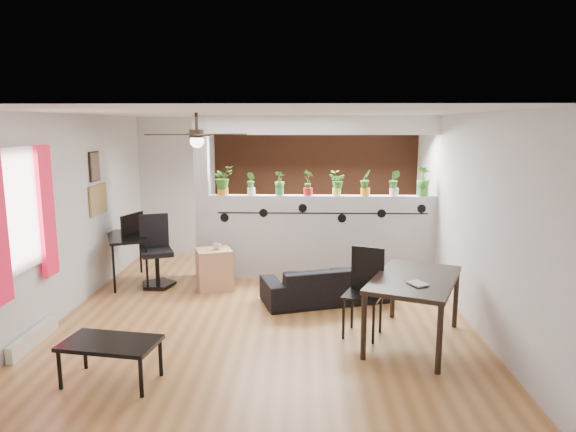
{
  "coord_description": "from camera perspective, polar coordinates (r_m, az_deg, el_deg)",
  "views": [
    {
      "loc": [
        0.49,
        -6.56,
        2.46
      ],
      "look_at": [
        0.28,
        0.6,
        1.18
      ],
      "focal_mm": 32.0,
      "sensor_mm": 36.0,
      "label": 1
    }
  ],
  "objects": [
    {
      "name": "office_chair",
      "position": [
        8.14,
        -14.42,
        -4.28
      ],
      "size": [
        0.59,
        0.6,
        1.08
      ],
      "color": "black",
      "rests_on": "ground"
    },
    {
      "name": "pier_column",
      "position": [
        8.3,
        -9.47,
        1.98
      ],
      "size": [
        0.22,
        0.2,
        2.6
      ],
      "primitive_type": "cube",
      "color": "#BCBCC1",
      "rests_on": "ground"
    },
    {
      "name": "corkboard",
      "position": [
        8.19,
        -20.34,
        1.73
      ],
      "size": [
        0.03,
        0.6,
        0.45
      ],
      "primitive_type": "cube",
      "color": "olive",
      "rests_on": "room_shell"
    },
    {
      "name": "cup",
      "position": [
        7.75,
        -7.9,
        -3.35
      ],
      "size": [
        0.12,
        0.12,
        0.1
      ],
      "primitive_type": "imported",
      "rotation": [
        0.0,
        0.0,
        0.02
      ],
      "color": "gray",
      "rests_on": "cube_shelf"
    },
    {
      "name": "room_shell",
      "position": [
        6.68,
        -2.57,
        0.15
      ],
      "size": [
        6.3,
        7.1,
        2.9
      ],
      "color": "#976231",
      "rests_on": "ground"
    },
    {
      "name": "brick_panel",
      "position": [
        9.61,
        3.51,
        3.2
      ],
      "size": [
        3.9,
        0.05,
        2.6
      ],
      "primitive_type": "cube",
      "color": "#9B4E2D",
      "rests_on": "ground"
    },
    {
      "name": "sofa",
      "position": [
        7.29,
        4.32,
        -7.54
      ],
      "size": [
        1.82,
        1.14,
        0.5
      ],
      "primitive_type": "imported",
      "rotation": [
        0.0,
        0.0,
        3.44
      ],
      "color": "black",
      "rests_on": "ground"
    },
    {
      "name": "book",
      "position": [
        5.66,
        13.54,
        -7.43
      ],
      "size": [
        0.24,
        0.26,
        0.02
      ],
      "primitive_type": "imported",
      "rotation": [
        0.0,
        0.0,
        0.44
      ],
      "color": "gray",
      "rests_on": "dining_table"
    },
    {
      "name": "potted_plant_2",
      "position": [
        8.12,
        -0.94,
        3.75
      ],
      "size": [
        0.23,
        0.21,
        0.38
      ],
      "color": "#2E813E",
      "rests_on": "partition_wall"
    },
    {
      "name": "dining_table",
      "position": [
        5.99,
        13.87,
        -7.39
      ],
      "size": [
        1.33,
        1.63,
        0.77
      ],
      "color": "black",
      "rests_on": "ground"
    },
    {
      "name": "coffee_table",
      "position": [
        5.33,
        -19.15,
        -13.45
      ],
      "size": [
        0.97,
        0.63,
        0.42
      ],
      "color": "black",
      "rests_on": "ground"
    },
    {
      "name": "potted_plant_0",
      "position": [
        8.21,
        -7.26,
        4.03
      ],
      "size": [
        0.31,
        0.31,
        0.47
      ],
      "color": "orange",
      "rests_on": "partition_wall"
    },
    {
      "name": "monitor",
      "position": [
        8.49,
        -17.2,
        -1.25
      ],
      "size": [
        0.31,
        0.14,
        0.17
      ],
      "primitive_type": "imported",
      "rotation": [
        0.0,
        0.0,
        1.26
      ],
      "color": "black",
      "rests_on": "computer_desk"
    },
    {
      "name": "potted_plant_3",
      "position": [
        8.11,
        2.25,
        3.84
      ],
      "size": [
        0.27,
        0.26,
        0.41
      ],
      "color": "#B01C1E",
      "rests_on": "partition_wall"
    },
    {
      "name": "framed_art",
      "position": [
        8.09,
        -20.7,
        5.18
      ],
      "size": [
        0.03,
        0.34,
        0.44
      ],
      "color": "#8C7259",
      "rests_on": "room_shell"
    },
    {
      "name": "potted_plant_6",
      "position": [
        8.24,
        11.73,
        3.7
      ],
      "size": [
        0.25,
        0.22,
        0.4
      ],
      "color": "white",
      "rests_on": "partition_wall"
    },
    {
      "name": "computer_desk",
      "position": [
        8.39,
        -17.47,
        -2.53
      ],
      "size": [
        0.92,
        1.18,
        0.76
      ],
      "color": "black",
      "rests_on": "ground"
    },
    {
      "name": "potted_plant_5",
      "position": [
        8.17,
        8.61,
        3.77
      ],
      "size": [
        0.27,
        0.26,
        0.41
      ],
      "color": "orange",
      "rests_on": "partition_wall"
    },
    {
      "name": "potted_plant_4",
      "position": [
        8.13,
        5.44,
        3.73
      ],
      "size": [
        0.22,
        0.19,
        0.39
      ],
      "color": "#E4E952",
      "rests_on": "partition_wall"
    },
    {
      "name": "partition_wall",
      "position": [
        8.27,
        3.78,
        -2.34
      ],
      "size": [
        3.6,
        0.18,
        1.35
      ],
      "primitive_type": "cube",
      "color": "#BCBCC1",
      "rests_on": "ground"
    },
    {
      "name": "ceiling_fan",
      "position": [
        6.4,
        -10.09,
        8.69
      ],
      "size": [
        1.19,
        1.19,
        0.43
      ],
      "color": "black",
      "rests_on": "room_shell"
    },
    {
      "name": "folding_chair",
      "position": [
        6.16,
        8.58,
        -7.44
      ],
      "size": [
        0.54,
        0.54,
        1.03
      ],
      "color": "black",
      "rests_on": "ground"
    },
    {
      "name": "baseboard_heater",
      "position": [
        6.6,
        -26.43,
        -11.99
      ],
      "size": [
        0.08,
        1.0,
        0.18
      ],
      "primitive_type": "cube",
      "color": "silver",
      "rests_on": "ground"
    },
    {
      "name": "potted_plant_7",
      "position": [
        8.33,
        14.81,
        3.85
      ],
      "size": [
        0.31,
        0.3,
        0.46
      ],
      "color": "#3E8831",
      "rests_on": "partition_wall"
    },
    {
      "name": "ceiling_header",
      "position": [
        8.07,
        3.92,
        10.06
      ],
      "size": [
        3.6,
        0.18,
        0.3
      ],
      "primitive_type": "cube",
      "color": "silver",
      "rests_on": "room_shell"
    },
    {
      "name": "cube_shelf",
      "position": [
        7.85,
        -8.2,
        -5.87
      ],
      "size": [
        0.62,
        0.59,
        0.62
      ],
      "primitive_type": "cube",
      "rotation": [
        0.0,
        0.0,
        0.33
      ],
      "color": "tan",
      "rests_on": "ground"
    },
    {
      "name": "potted_plant_1",
      "position": [
        8.16,
        -4.12,
        3.7
      ],
      "size": [
        0.22,
        0.23,
        0.37
      ],
      "color": "white",
      "rests_on": "partition_wall"
    },
    {
      "name": "vine_decal",
      "position": [
        8.09,
        3.83,
        0.31
      ],
      "size": [
        3.31,
        0.01,
        0.3
      ],
      "color": "black",
      "rests_on": "partition_wall"
    },
    {
      "name": "window_assembly",
      "position": [
        6.24,
        -27.58,
        0.23
      ],
      "size": [
        0.09,
        1.3,
        1.55
      ],
      "color": "white",
      "rests_on": "room_shell"
    }
  ]
}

